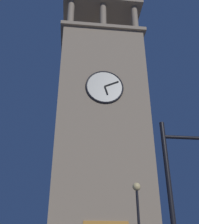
# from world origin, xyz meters

# --- Properties ---
(clocktower) EXTENTS (8.72, 7.68, 28.84)m
(clocktower) POSITION_xyz_m (-2.32, -2.86, 11.77)
(clocktower) COLOR gray
(clocktower) RESTS_ON ground_plane
(traffic_signal_far) EXTENTS (3.20, 0.41, 5.78)m
(traffic_signal_far) POSITION_xyz_m (-3.71, 12.91, 3.77)
(traffic_signal_far) COLOR black
(traffic_signal_far) RESTS_ON ground_plane
(street_lamp) EXTENTS (0.44, 0.44, 5.34)m
(street_lamp) POSITION_xyz_m (-3.30, 6.28, 3.71)
(street_lamp) COLOR black
(street_lamp) RESTS_ON ground_plane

